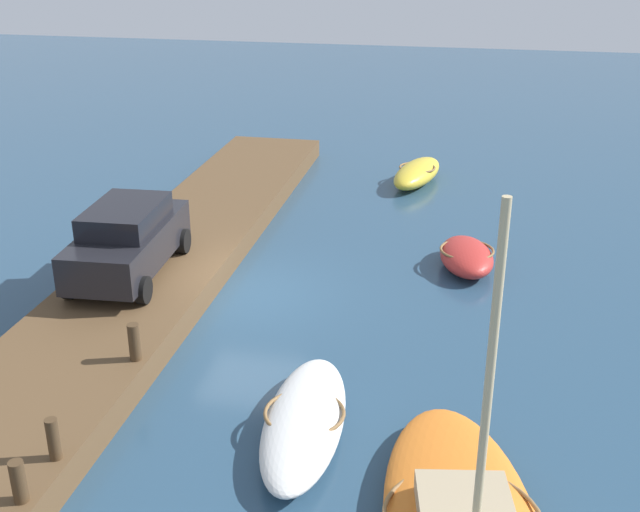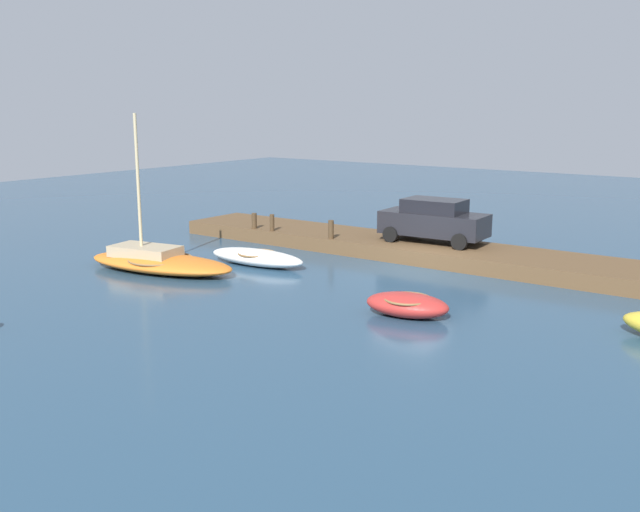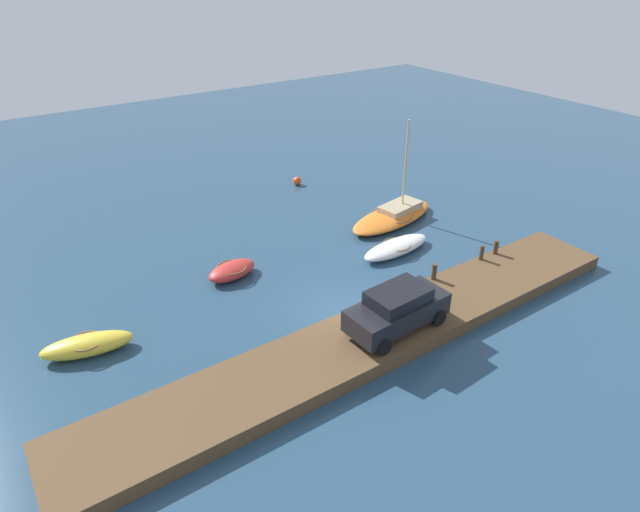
% 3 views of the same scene
% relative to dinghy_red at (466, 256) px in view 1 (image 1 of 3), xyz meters
% --- Properties ---
extents(ground_plane, '(84.00, 84.00, 0.00)m').
position_rel_dinghy_red_xyz_m(ground_plane, '(2.65, -5.24, -0.36)').
color(ground_plane, navy).
extents(dock_platform, '(25.34, 3.39, 0.60)m').
position_rel_dinghy_red_xyz_m(dock_platform, '(2.65, -7.71, -0.06)').
color(dock_platform, brown).
rests_on(dock_platform, ground_plane).
extents(dinghy_red, '(2.71, 1.80, 0.70)m').
position_rel_dinghy_red_xyz_m(dinghy_red, '(0.00, 0.00, 0.00)').
color(dinghy_red, '#B72D28').
rests_on(dinghy_red, ground_plane).
extents(rowboat_yellow, '(3.63, 1.99, 0.76)m').
position_rel_dinghy_red_xyz_m(rowboat_yellow, '(-7.16, -1.94, 0.02)').
color(rowboat_yellow, gold).
rests_on(rowboat_yellow, ground_plane).
extents(rowboat_white, '(4.31, 1.66, 0.61)m').
position_rel_dinghy_red_xyz_m(rowboat_white, '(8.11, -2.63, -0.05)').
color(rowboat_white, white).
rests_on(rowboat_white, ground_plane).
extents(mooring_post_west, '(0.23, 0.23, 0.78)m').
position_rel_dinghy_red_xyz_m(mooring_post_west, '(7.14, -6.26, 0.63)').
color(mooring_post_west, '#47331E').
rests_on(mooring_post_west, dock_platform).
extents(mooring_post_mid_west, '(0.20, 0.20, 0.74)m').
position_rel_dinghy_red_xyz_m(mooring_post_mid_west, '(10.34, -6.26, 0.61)').
color(mooring_post_mid_west, '#47331E').
rests_on(mooring_post_mid_west, dock_platform).
extents(mooring_post_mid_east, '(0.23, 0.23, 0.70)m').
position_rel_dinghy_red_xyz_m(mooring_post_mid_east, '(11.38, -6.26, 0.59)').
color(mooring_post_mid_east, '#47331E').
rests_on(mooring_post_mid_east, dock_platform).
extents(parked_car, '(4.35, 2.17, 1.78)m').
position_rel_dinghy_red_xyz_m(parked_car, '(3.30, -8.05, 1.16)').
color(parked_car, black).
rests_on(parked_car, dock_platform).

